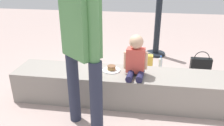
% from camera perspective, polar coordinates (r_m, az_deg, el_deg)
% --- Properties ---
extents(ground_plane, '(12.00, 12.00, 0.00)m').
position_cam_1_polar(ground_plane, '(2.97, 2.56, -9.15)').
color(ground_plane, '#A9928B').
extents(concrete_ledge, '(2.68, 0.51, 0.38)m').
position_cam_1_polar(concrete_ledge, '(2.87, 2.62, -5.91)').
color(concrete_ledge, gray).
rests_on(concrete_ledge, ground_plane).
extents(child_seated, '(0.28, 0.32, 0.48)m').
position_cam_1_polar(child_seated, '(2.66, 5.90, 1.22)').
color(child_seated, '#1F1F42').
rests_on(child_seated, concrete_ledge).
extents(adult_standing, '(0.42, 0.38, 1.70)m').
position_cam_1_polar(adult_standing, '(2.07, -7.69, 7.19)').
color(adult_standing, '#252B3F').
rests_on(adult_standing, ground_plane).
extents(cake_plate, '(0.22, 0.22, 0.07)m').
position_cam_1_polar(cake_plate, '(2.83, -0.13, -1.49)').
color(cake_plate, white).
rests_on(cake_plate, concrete_ledge).
extents(gift_bag, '(0.22, 0.11, 0.31)m').
position_cam_1_polar(gift_bag, '(3.76, 8.35, 0.14)').
color(gift_bag, gold).
rests_on(gift_bag, ground_plane).
extents(railing_post, '(0.36, 0.36, 1.27)m').
position_cam_1_polar(railing_post, '(4.35, 11.16, 8.11)').
color(railing_post, black).
rests_on(railing_post, ground_plane).
extents(water_bottle_near_gift, '(0.06, 0.06, 0.23)m').
position_cam_1_polar(water_bottle_near_gift, '(3.86, 11.92, 0.02)').
color(water_bottle_near_gift, silver).
rests_on(water_bottle_near_gift, ground_plane).
extents(party_cup_red, '(0.08, 0.08, 0.09)m').
position_cam_1_polar(party_cup_red, '(3.56, -7.86, -2.72)').
color(party_cup_red, red).
rests_on(party_cup_red, ground_plane).
extents(cake_box_white, '(0.35, 0.37, 0.10)m').
position_cam_1_polar(cake_box_white, '(4.27, -7.57, 1.85)').
color(cake_box_white, white).
rests_on(cake_box_white, ground_plane).
extents(handbag_black_leather, '(0.32, 0.10, 0.35)m').
position_cam_1_polar(handbag_black_leather, '(3.91, 21.15, -0.40)').
color(handbag_black_leather, black).
rests_on(handbag_black_leather, ground_plane).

